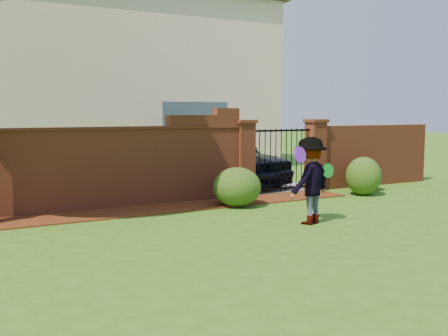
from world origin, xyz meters
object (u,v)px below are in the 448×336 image
frisbee_purple (300,155)px  man (311,181)px  car (227,158)px  frisbee_green (328,170)px

frisbee_purple → man: bearing=23.9°
car → man: 5.41m
car → man: bearing=-113.4°
frisbee_purple → frisbee_green: (0.79, 0.18, -0.34)m
car → frisbee_green: (-0.77, -5.29, 0.20)m
car → man: size_ratio=2.83×
car → man: man is taller
frisbee_green → frisbee_purple: bearing=-167.3°
frisbee_purple → frisbee_green: size_ratio=1.08×
man → frisbee_green: bearing=162.2°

